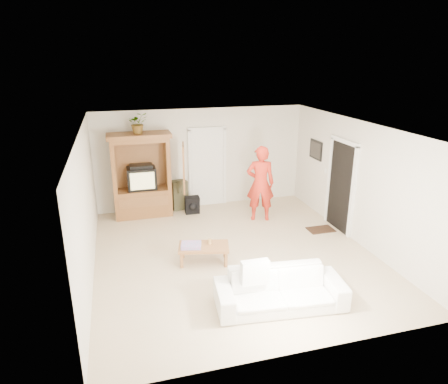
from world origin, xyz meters
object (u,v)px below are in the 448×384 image
Objects in this scene: armoire at (143,181)px; sofa at (280,290)px; man at (260,183)px; coffee_table at (204,248)px.

armoire is 4.95m from sofa.
coffee_table is (-1.81, -1.78, -0.62)m from man.
armoire is at bearing 120.71° from coffee_table.
armoire reaches higher than coffee_table.
man is 3.70m from sofa.
coffee_table is (-0.86, 1.74, 0.01)m from sofa.
armoire is 1.13× the size of man.
man is 2.61m from coffee_table.
man is at bearing -21.29° from armoire.
armoire is 1.97× the size of coffee_table.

